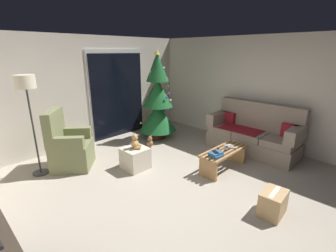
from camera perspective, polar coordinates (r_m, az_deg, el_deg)
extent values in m
plane|color=#9E9384|center=(4.01, 3.21, -15.10)|extent=(7.00, 7.00, 0.00)
cube|color=beige|center=(5.93, -19.48, 7.69)|extent=(5.72, 0.12, 2.50)
cube|color=beige|center=(5.92, 22.31, 7.36)|extent=(0.12, 6.00, 2.50)
cube|color=silver|center=(6.32, -11.88, 7.48)|extent=(1.60, 0.02, 2.20)
cube|color=black|center=(6.31, -11.76, 7.01)|extent=(1.50, 0.02, 2.10)
cube|color=gray|center=(5.62, 19.13, -4.22)|extent=(0.77, 1.90, 0.34)
cube|color=gray|center=(5.31, 25.26, -3.46)|extent=(0.68, 0.60, 0.14)
cube|color=gray|center=(5.53, 19.28, -1.96)|extent=(0.68, 0.60, 0.14)
cube|color=gray|center=(5.80, 13.82, -0.57)|extent=(0.68, 0.60, 0.14)
cube|color=gray|center=(5.71, 21.08, 2.33)|extent=(0.21, 1.90, 0.60)
cube|color=gray|center=(5.20, 28.19, -1.86)|extent=(0.76, 0.20, 0.28)
cube|color=gray|center=(5.88, 12.01, 1.94)|extent=(0.76, 0.20, 0.28)
cube|color=maroon|center=(5.59, 16.99, -0.68)|extent=(0.60, 0.90, 0.02)
cube|color=maroon|center=(5.39, 27.01, -1.05)|extent=(0.12, 0.32, 0.28)
cube|color=maroon|center=(5.93, 14.23, 1.91)|extent=(0.12, 0.32, 0.28)
cube|color=#9E7547|center=(4.53, 15.10, -6.34)|extent=(1.10, 0.05, 0.04)
cube|color=#9E7547|center=(4.57, 14.14, -6.05)|extent=(1.10, 0.05, 0.04)
cube|color=#9E7547|center=(4.61, 13.20, -5.77)|extent=(1.10, 0.05, 0.04)
cube|color=#9E7547|center=(4.65, 12.28, -5.48)|extent=(1.10, 0.05, 0.04)
cube|color=#9E7547|center=(4.70, 11.38, -5.21)|extent=(1.10, 0.05, 0.04)
cube|color=#9E7547|center=(4.32, 9.52, -10.06)|extent=(0.05, 0.36, 0.35)
cube|color=#9E7547|center=(5.08, 15.99, -6.16)|extent=(0.05, 0.36, 0.35)
cube|color=black|center=(4.56, 11.77, -5.54)|extent=(0.16, 0.12, 0.02)
cube|color=silver|center=(4.80, 14.12, -4.53)|extent=(0.15, 0.13, 0.02)
cube|color=#333338|center=(4.63, 13.92, -5.33)|extent=(0.16, 0.06, 0.02)
cube|color=#ADADB2|center=(4.72, 15.03, -4.97)|extent=(0.11, 0.16, 0.02)
cube|color=#285684|center=(4.29, 11.32, -6.86)|extent=(0.23, 0.21, 0.04)
cube|color=#285684|center=(4.29, 11.33, -6.34)|extent=(0.25, 0.19, 0.03)
cube|color=black|center=(4.28, 11.24, -6.07)|extent=(0.13, 0.16, 0.01)
cylinder|color=#4C1E19|center=(6.20, -2.36, -2.41)|extent=(0.36, 0.36, 0.10)
cylinder|color=brown|center=(6.16, -2.38, -1.45)|extent=(0.08, 0.08, 0.12)
cone|color=#195628|center=(6.05, -2.42, 2.14)|extent=(0.93, 0.93, 0.68)
cone|color=#195628|center=(5.91, -2.50, 7.91)|extent=(0.74, 0.74, 0.68)
cone|color=#195628|center=(5.84, -2.58, 13.89)|extent=(0.54, 0.54, 0.68)
sphere|color=gold|center=(6.00, -6.47, 0.70)|extent=(0.06, 0.06, 0.06)
sphere|color=white|center=(5.84, -1.01, 13.59)|extent=(0.06, 0.06, 0.06)
sphere|color=#B233A5|center=(5.75, -4.13, 12.07)|extent=(0.06, 0.06, 0.06)
sphere|color=red|center=(6.06, -3.81, 10.52)|extent=(0.06, 0.06, 0.06)
sphere|color=blue|center=(5.72, -0.42, 6.76)|extent=(0.06, 0.06, 0.06)
sphere|color=#B233A5|center=(6.02, 0.13, 7.70)|extent=(0.06, 0.06, 0.06)
sphere|color=red|center=(5.67, -2.40, 11.56)|extent=(0.06, 0.06, 0.06)
sphere|color=white|center=(5.89, 0.57, 6.13)|extent=(0.06, 0.06, 0.06)
sphere|color=blue|center=(6.37, -0.96, 3.73)|extent=(0.06, 0.06, 0.06)
sphere|color=#1E8C33|center=(5.89, -0.05, 9.27)|extent=(0.06, 0.06, 0.06)
sphere|color=gold|center=(5.77, -4.12, 12.74)|extent=(0.06, 0.06, 0.06)
sphere|color=#1E8C33|center=(6.03, 0.08, 7.68)|extent=(0.06, 0.06, 0.06)
sphere|color=#1E8C33|center=(5.74, -0.82, 10.58)|extent=(0.06, 0.06, 0.06)
cone|color=#EAD14C|center=(5.83, -2.63, 17.20)|extent=(0.14, 0.14, 0.12)
cube|color=olive|center=(5.01, -21.58, -7.37)|extent=(0.96, 0.96, 0.31)
cube|color=olive|center=(4.92, -21.89, -4.77)|extent=(0.96, 0.96, 0.18)
cube|color=olive|center=(4.88, -25.46, -0.29)|extent=(0.56, 0.62, 0.64)
cube|color=olive|center=(5.10, -21.06, -1.51)|extent=(0.53, 0.48, 0.22)
cube|color=olive|center=(4.59, -22.90, -3.76)|extent=(0.53, 0.48, 0.22)
cylinder|color=#2D2D30|center=(5.07, -27.96, -9.75)|extent=(0.28, 0.28, 0.02)
cylinder|color=#2D2D30|center=(4.79, -29.29, -1.29)|extent=(0.03, 0.03, 1.55)
cylinder|color=beige|center=(4.62, -30.90, 9.06)|extent=(0.32, 0.32, 0.22)
cube|color=beige|center=(4.63, -7.78, -7.62)|extent=(0.44, 0.44, 0.41)
cylinder|color=tan|center=(4.57, -7.06, -4.69)|extent=(0.12, 0.12, 0.06)
cylinder|color=tan|center=(4.48, -7.24, -5.17)|extent=(0.12, 0.12, 0.06)
sphere|color=tan|center=(4.51, -7.94, -4.12)|extent=(0.15, 0.15, 0.15)
sphere|color=tan|center=(4.47, -8.00, -2.70)|extent=(0.11, 0.11, 0.11)
sphere|color=tan|center=(4.47, -7.37, -2.83)|extent=(0.04, 0.04, 0.04)
sphere|color=tan|center=(4.49, -7.95, -1.97)|extent=(0.04, 0.04, 0.04)
sphere|color=tan|center=(4.42, -8.10, -2.30)|extent=(0.04, 0.04, 0.04)
sphere|color=tan|center=(4.57, -7.56, -3.68)|extent=(0.06, 0.06, 0.06)
sphere|color=tan|center=(4.44, -7.83, -4.34)|extent=(0.06, 0.06, 0.06)
cylinder|color=brown|center=(5.61, -5.08, -4.86)|extent=(0.09, 0.12, 0.06)
cylinder|color=brown|center=(5.68, -4.52, -4.53)|extent=(0.09, 0.12, 0.06)
sphere|color=brown|center=(5.59, -4.30, -4.17)|extent=(0.15, 0.15, 0.15)
sphere|color=brown|center=(5.55, -4.33, -3.02)|extent=(0.11, 0.11, 0.11)
sphere|color=#A37A51|center=(5.58, -4.75, -3.03)|extent=(0.04, 0.04, 0.04)
sphere|color=brown|center=(5.50, -4.55, -2.69)|extent=(0.04, 0.04, 0.04)
sphere|color=brown|center=(5.56, -4.13, -2.45)|extent=(0.04, 0.04, 0.04)
sphere|color=brown|center=(5.54, -4.87, -4.27)|extent=(0.06, 0.06, 0.06)
sphere|color=brown|center=(5.65, -4.08, -3.80)|extent=(0.06, 0.06, 0.06)
cube|color=tan|center=(3.72, 23.69, -16.45)|extent=(0.43, 0.31, 0.34)
cube|color=beige|center=(3.63, 24.03, -14.18)|extent=(0.37, 0.08, 0.00)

